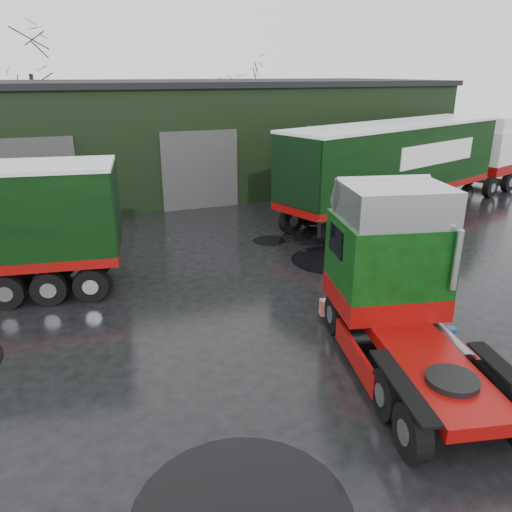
{
  "coord_description": "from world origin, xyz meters",
  "views": [
    {
      "loc": [
        -4.46,
        -11.07,
        6.77
      ],
      "look_at": [
        0.43,
        1.74,
        1.7
      ],
      "focal_mm": 35.0,
      "sensor_mm": 36.0,
      "label": 1
    }
  ],
  "objects": [
    {
      "name": "puddle_4",
      "position": [
        3.26,
        7.6,
        0.0
      ],
      "size": [
        1.4,
        1.4,
        0.01
      ],
      "primitive_type": "cylinder",
      "color": "black",
      "rests_on": "ground"
    },
    {
      "name": "puddle_1",
      "position": [
        4.62,
        4.58,
        0.0
      ],
      "size": [
        3.12,
        3.12,
        0.01
      ],
      "primitive_type": "cylinder",
      "color": "black",
      "rests_on": "ground"
    },
    {
      "name": "tree_back_a",
      "position": [
        -6.0,
        30.0,
        4.75
      ],
      "size": [
        4.4,
        4.4,
        9.5
      ],
      "primitive_type": null,
      "color": "black",
      "rests_on": "ground"
    },
    {
      "name": "hero_tractor",
      "position": [
        2.52,
        -3.0,
        2.14
      ],
      "size": [
        4.35,
        7.36,
        4.28
      ],
      "primitive_type": null,
      "rotation": [
        0.0,
        0.0,
        -0.22
      ],
      "color": "#09330B",
      "rests_on": "ground"
    },
    {
      "name": "puddle_3",
      "position": [
        3.64,
        -1.84,
        0.0
      ],
      "size": [
        1.42,
        1.42,
        0.01
      ],
      "primitive_type": "cylinder",
      "color": "black",
      "rests_on": "ground"
    },
    {
      "name": "warehouse",
      "position": [
        2.0,
        20.0,
        3.16
      ],
      "size": [
        32.4,
        12.4,
        6.3
      ],
      "color": "black",
      "rests_on": "ground"
    },
    {
      "name": "lorry_right",
      "position": [
        10.36,
        9.0,
        2.29
      ],
      "size": [
        17.45,
        8.57,
        4.58
      ],
      "primitive_type": null,
      "rotation": [
        0.0,
        0.0,
        -1.24
      ],
      "color": "silver",
      "rests_on": "ground"
    },
    {
      "name": "tree_back_b",
      "position": [
        10.0,
        30.0,
        3.75
      ],
      "size": [
        4.4,
        4.4,
        7.5
      ],
      "primitive_type": null,
      "color": "black",
      "rests_on": "ground"
    },
    {
      "name": "ground",
      "position": [
        0.0,
        0.0,
        0.0
      ],
      "size": [
        100.0,
        100.0,
        0.0
      ],
      "primitive_type": "plane",
      "color": "black"
    },
    {
      "name": "wash_bucket",
      "position": [
        4.74,
        -1.79,
        0.14
      ],
      "size": [
        0.38,
        0.38,
        0.27
      ],
      "primitive_type": "cylinder",
      "rotation": [
        0.0,
        0.0,
        -0.43
      ],
      "color": "#063B92",
      "rests_on": "ground"
    }
  ]
}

